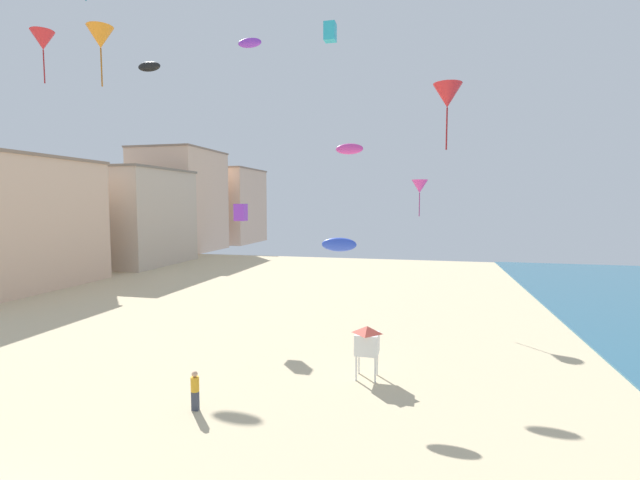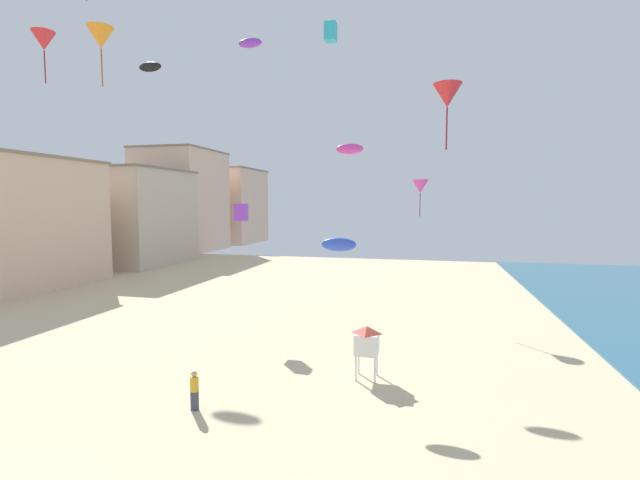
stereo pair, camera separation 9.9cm
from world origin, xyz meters
TOP-DOWN VIEW (x-y plane):
  - boardwalk_hotel_mid at (-31.24, 46.79)m, footprint 17.71×14.59m
  - boardwalk_hotel_far at (-31.24, 63.95)m, footprint 11.92×14.77m
  - boardwalk_hotel_distant at (-31.24, 81.79)m, footprint 13.90×15.20m
  - kite_flyer at (2.44, 8.38)m, footprint 0.34×0.34m
  - lifeguard_stand at (8.77, 13.41)m, footprint 1.10×1.10m
  - kite_cyan_box at (3.82, 27.64)m, footprint 0.89×0.89m
  - kite_blue_parafoil at (7.32, 13.72)m, footprint 1.73×0.48m
  - kite_purple_parafoil at (-0.41, 21.60)m, footprint 1.67×0.46m
  - kite_purple_box at (-1.13, 21.34)m, footprint 0.75×0.75m
  - kite_magenta_delta at (10.84, 27.98)m, footprint 1.24×1.24m
  - kite_red_delta at (12.32, 15.86)m, footprint 1.42×1.42m
  - kite_red_delta_2 at (-11.75, 16.06)m, footprint 1.38×1.38m
  - kite_black_parafoil at (-11.79, 27.04)m, footprint 2.11×0.59m
  - kite_orange_delta at (-5.63, 13.62)m, footprint 1.37×1.37m
  - kite_magenta_parafoil at (6.54, 21.04)m, footprint 1.77×0.49m

SIDE VIEW (x-z plane):
  - kite_flyer at x=2.44m, z-range 0.10..1.74m
  - lifeguard_stand at x=8.77m, z-range 0.56..3.11m
  - kite_blue_parafoil at x=7.32m, z-range 6.08..6.75m
  - boardwalk_hotel_mid at x=-31.24m, z-range 0.01..13.19m
  - kite_purple_box at x=-1.13m, z-range 7.21..8.38m
  - boardwalk_hotel_distant at x=-31.24m, z-range 0.01..15.75m
  - boardwalk_hotel_far at x=-31.24m, z-range 0.01..17.82m
  - kite_magenta_delta at x=10.84m, z-range 8.30..11.13m
  - kite_magenta_parafoil at x=6.54m, z-range 11.54..12.23m
  - kite_red_delta at x=12.32m, z-range 12.09..15.31m
  - kite_orange_delta at x=-5.63m, z-range 15.66..18.77m
  - kite_red_delta_2 at x=-11.75m, z-range 16.83..19.98m
  - kite_purple_parafoil at x=-0.41m, z-range 18.88..19.53m
  - kite_black_parafoil at x=-11.79m, z-range 19.60..20.42m
  - kite_cyan_box at x=3.82m, z-range 21.03..22.43m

